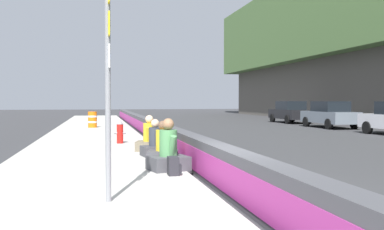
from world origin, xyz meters
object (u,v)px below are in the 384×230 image
object	(u,v)px
seated_person_middle	(163,149)
seated_person_foreground	(168,154)
backpack	(174,166)
parked_car_midline	(290,112)
fire_hydrant	(120,131)
construction_barrel	(92,120)
seated_person_far	(149,140)
seated_person_rear	(155,144)
route_sign_post	(108,70)
parked_car_fourth	(330,114)

from	to	relation	value
seated_person_middle	seated_person_foreground	bearing A→B (deg)	176.68
backpack	parked_car_midline	xyz separation A→B (m)	(22.36, -13.17, 0.53)
fire_hydrant	construction_barrel	xyz separation A→B (m)	(10.05, 1.13, 0.03)
seated_person_far	fire_hydrant	bearing A→B (deg)	16.78
seated_person_foreground	parked_car_midline	size ratio (longest dim) A/B	0.27
fire_hydrant	seated_person_far	bearing A→B (deg)	-163.22
parked_car_midline	seated_person_middle	bearing A→B (deg)	147.14
seated_person_rear	parked_car_midline	size ratio (longest dim) A/B	0.24
fire_hydrant	construction_barrel	distance (m)	10.11
route_sign_post	parked_car_midline	distance (m)	28.58
seated_person_rear	backpack	size ratio (longest dim) A/B	2.68
fire_hydrant	construction_barrel	world-z (taller)	construction_barrel
parked_car_fourth	fire_hydrant	bearing A→B (deg)	122.55
seated_person_foreground	parked_car_midline	world-z (taller)	parked_car_midline
route_sign_post	backpack	distance (m)	3.22
parked_car_midline	route_sign_post	bearing A→B (deg)	149.25
backpack	parked_car_midline	distance (m)	25.96
seated_person_foreground	backpack	xyz separation A→B (m)	(-0.72, -0.00, -0.18)
parked_car_midline	parked_car_fourth	bearing A→B (deg)	177.92
fire_hydrant	parked_car_fourth	xyz separation A→B (m)	(8.76, -13.72, 0.27)
seated_person_rear	backpack	distance (m)	3.34
parked_car_fourth	construction_barrel	bearing A→B (deg)	85.04
fire_hydrant	backpack	xyz separation A→B (m)	(-7.31, -0.78, -0.25)
fire_hydrant	parked_car_midline	distance (m)	20.52
seated_person_rear	seated_person_far	world-z (taller)	seated_person_far
parked_car_fourth	parked_car_midline	distance (m)	6.29
seated_person_middle	parked_car_midline	distance (m)	24.14
backpack	parked_car_midline	size ratio (longest dim) A/B	0.09
seated_person_middle	seated_person_rear	distance (m)	1.25
seated_person_rear	parked_car_midline	xyz separation A→B (m)	(19.03, -13.14, 0.39)
fire_hydrant	seated_person_middle	world-z (taller)	seated_person_middle
construction_barrel	parked_car_fourth	distance (m)	14.91
seated_person_middle	parked_car_midline	size ratio (longest dim) A/B	0.24
fire_hydrant	backpack	size ratio (longest dim) A/B	2.20
parked_car_midline	seated_person_far	bearing A→B (deg)	143.39
seated_person_foreground	parked_car_fourth	xyz separation A→B (m)	(15.35, -12.95, 0.35)
fire_hydrant	seated_person_rear	world-z (taller)	seated_person_rear
seated_person_rear	construction_barrel	xyz separation A→B (m)	(14.03, 1.94, 0.14)
seated_person_rear	backpack	world-z (taller)	seated_person_rear
route_sign_post	seated_person_middle	world-z (taller)	route_sign_post
construction_barrel	fire_hydrant	bearing A→B (deg)	-173.60
seated_person_foreground	parked_car_midline	bearing A→B (deg)	-31.33
seated_person_rear	construction_barrel	bearing A→B (deg)	7.88
seated_person_middle	parked_car_fourth	distance (m)	19.01
seated_person_middle	construction_barrel	distance (m)	15.40
seated_person_foreground	seated_person_middle	world-z (taller)	seated_person_foreground
route_sign_post	seated_person_foreground	bearing A→B (deg)	-26.19
construction_barrel	parked_car_fourth	world-z (taller)	parked_car_fourth
parked_car_fourth	parked_car_midline	size ratio (longest dim) A/B	1.00
fire_hydrant	seated_person_middle	xyz separation A→B (m)	(-5.22, -0.86, -0.11)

